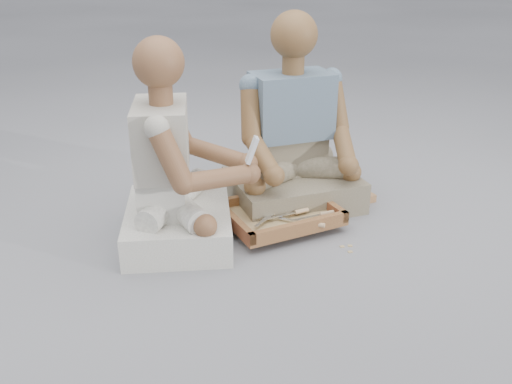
{
  "coord_description": "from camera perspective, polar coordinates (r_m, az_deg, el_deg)",
  "views": [
    {
      "loc": [
        -0.28,
        -2.0,
        1.26
      ],
      "look_at": [
        -0.04,
        0.16,
        0.3
      ],
      "focal_mm": 40.0,
      "sensor_mm": 36.0,
      "label": 1
    }
  ],
  "objects": [
    {
      "name": "chisel_3",
      "position": [
        2.71,
        4.18,
        -2.0
      ],
      "size": [
        0.21,
        0.09,
        0.02
      ],
      "rotation": [
        0.0,
        0.0,
        0.35
      ],
      "color": "silver",
      "rests_on": "tool_tray"
    },
    {
      "name": "chisel_1",
      "position": [
        2.89,
        1.91,
        -0.56
      ],
      "size": [
        0.06,
        0.22,
        0.02
      ],
      "rotation": [
        0.0,
        0.0,
        1.38
      ],
      "color": "silver",
      "rests_on": "tool_tray"
    },
    {
      "name": "chisel_9",
      "position": [
        2.86,
        2.42,
        -0.63
      ],
      "size": [
        0.14,
        0.19,
        0.02
      ],
      "rotation": [
        0.0,
        0.0,
        0.95
      ],
      "color": "silver",
      "rests_on": "tool_tray"
    },
    {
      "name": "carved_panel",
      "position": [
        3.05,
        5.24,
        -0.29
      ],
      "size": [
        0.7,
        0.58,
        0.04
      ],
      "primitive_type": "cube",
      "rotation": [
        0.0,
        0.0,
        0.34
      ],
      "color": "olive",
      "rests_on": "ground"
    },
    {
      "name": "chisel_0",
      "position": [
        2.62,
        5.68,
        -3.16
      ],
      "size": [
        0.2,
        0.12,
        0.02
      ],
      "rotation": [
        0.0,
        0.0,
        -0.47
      ],
      "color": "silver",
      "rests_on": "tool_tray"
    },
    {
      "name": "chisel_2",
      "position": [
        2.71,
        3.24,
        -2.08
      ],
      "size": [
        0.22,
        0.08,
        0.02
      ],
      "rotation": [
        0.0,
        0.0,
        0.28
      ],
      "color": "silver",
      "rests_on": "tool_tray"
    },
    {
      "name": "wood_chip_3",
      "position": [
        3.09,
        3.6,
        -0.25
      ],
      "size": [
        0.02,
        0.02,
        0.0
      ],
      "primitive_type": "cube",
      "rotation": [
        0.0,
        0.0,
        0.76
      ],
      "color": "tan",
      "rests_on": "ground"
    },
    {
      "name": "chisel_4",
      "position": [
        2.75,
        2.84,
        -1.95
      ],
      "size": [
        0.14,
        0.19,
        0.02
      ],
      "rotation": [
        0.0,
        0.0,
        -0.97
      ],
      "color": "silver",
      "rests_on": "tool_tray"
    },
    {
      "name": "companion",
      "position": [
        2.88,
        3.76,
        4.77
      ],
      "size": [
        0.72,
        0.62,
        0.97
      ],
      "rotation": [
        0.0,
        0.0,
        3.37
      ],
      "color": "gray",
      "rests_on": "ground"
    },
    {
      "name": "mobile_phone",
      "position": [
        2.44,
        -0.39,
        4.23
      ],
      "size": [
        0.06,
        0.05,
        0.12
      ],
      "rotation": [
        -0.35,
        0.0,
        -1.51
      ],
      "color": "silver",
      "rests_on": "craftsman"
    },
    {
      "name": "wood_chip_7",
      "position": [
        3.03,
        -0.46,
        -0.73
      ],
      "size": [
        0.02,
        0.02,
        0.0
      ],
      "primitive_type": "cube",
      "rotation": [
        0.0,
        0.0,
        0.74
      ],
      "color": "tan",
      "rests_on": "ground"
    },
    {
      "name": "wood_chip_0",
      "position": [
        2.57,
        9.4,
        -5.92
      ],
      "size": [
        0.02,
        0.02,
        0.0
      ],
      "primitive_type": "cube",
      "rotation": [
        0.0,
        0.0,
        0.21
      ],
      "color": "tan",
      "rests_on": "ground"
    },
    {
      "name": "tool_tray",
      "position": [
        2.73,
        2.37,
        -2.23
      ],
      "size": [
        0.62,
        0.56,
        0.07
      ],
      "rotation": [
        0.0,
        0.0,
        0.35
      ],
      "color": "brown",
      "rests_on": "carved_panel"
    },
    {
      "name": "wood_chip_5",
      "position": [
        3.02,
        2.96,
        -0.83
      ],
      "size": [
        0.02,
        0.02,
        0.0
      ],
      "primitive_type": "cube",
      "rotation": [
        0.0,
        0.0,
        1.1
      ],
      "color": "tan",
      "rests_on": "ground"
    },
    {
      "name": "wood_chip_1",
      "position": [
        2.6,
        8.61,
        -5.42
      ],
      "size": [
        0.02,
        0.02,
        0.0
      ],
      "primitive_type": "cube",
      "rotation": [
        0.0,
        0.0,
        0.2
      ],
      "color": "tan",
      "rests_on": "ground"
    },
    {
      "name": "wood_chip_4",
      "position": [
        2.62,
        9.39,
        -5.32
      ],
      "size": [
        0.02,
        0.02,
        0.0
      ],
      "primitive_type": "cube",
      "rotation": [
        0.0,
        0.0,
        3.07
      ],
      "color": "tan",
      "rests_on": "ground"
    },
    {
      "name": "chisel_6",
      "position": [
        2.89,
        3.73,
        -0.34
      ],
      "size": [
        0.08,
        0.22,
        0.02
      ],
      "rotation": [
        0.0,
        0.0,
        1.29
      ],
      "color": "silver",
      "rests_on": "tool_tray"
    },
    {
      "name": "wood_chip_6",
      "position": [
        2.68,
        1.7,
        -4.27
      ],
      "size": [
        0.02,
        0.02,
        0.0
      ],
      "primitive_type": "cube",
      "rotation": [
        0.0,
        0.0,
        1.94
      ],
      "color": "tan",
      "rests_on": "ground"
    },
    {
      "name": "chisel_7",
      "position": [
        2.7,
        6.7,
        -2.22
      ],
      "size": [
        0.22,
        0.08,
        0.02
      ],
      "rotation": [
        0.0,
        0.0,
        0.29
      ],
      "color": "silver",
      "rests_on": "tool_tray"
    },
    {
      "name": "wood_chip_2",
      "position": [
        2.86,
        -1.74,
        -2.27
      ],
      "size": [
        0.02,
        0.02,
        0.0
      ],
      "primitive_type": "cube",
      "rotation": [
        0.0,
        0.0,
        2.91
      ],
      "color": "tan",
      "rests_on": "ground"
    },
    {
      "name": "ground",
      "position": [
        2.38,
        1.29,
        -8.15
      ],
      "size": [
        60.0,
        60.0,
        0.0
      ],
      "primitive_type": "plane",
      "color": "gray",
      "rests_on": "ground"
    },
    {
      "name": "craftsman",
      "position": [
        2.54,
        -8.15,
        1.62
      ],
      "size": [
        0.61,
        0.59,
        0.92
      ],
      "rotation": [
        0.0,
        0.0,
        -1.58
      ],
      "color": "silver",
      "rests_on": "ground"
    },
    {
      "name": "chisel_5",
      "position": [
        2.69,
        1.84,
        -2.14
      ],
      "size": [
        0.15,
        0.18,
        0.02
      ],
      "rotation": [
        0.0,
        0.0,
        0.88
      ],
      "color": "silver",
      "rests_on": "tool_tray"
    },
    {
      "name": "chisel_8",
      "position": [
        2.7,
        1.67,
        -2.01
      ],
      "size": [
        0.14,
        0.19,
        0.02
      ],
      "rotation": [
        0.0,
        0.0,
        0.98
      ],
      "color": "silver",
      "rests_on": "tool_tray"
    }
  ]
}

